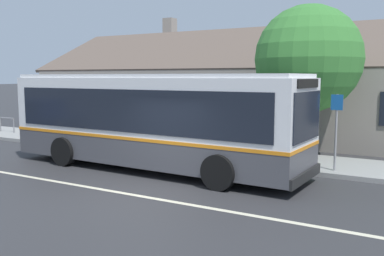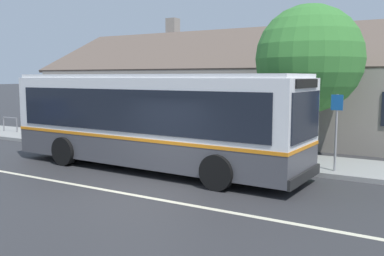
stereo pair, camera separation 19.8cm
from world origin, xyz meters
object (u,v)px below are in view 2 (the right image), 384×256
Objects in this scene: bench_down_street at (112,133)px; bike_rack at (10,122)px; street_tree_primary at (309,59)px; bench_by_building at (43,128)px; transit_bus at (151,118)px; bus_stop_sign at (336,124)px.

bench_down_street is 7.39m from bike_rack.
street_tree_primary is at bearing 9.76° from bench_down_street.
bench_by_building is 0.97× the size of bench_down_street.
street_tree_primary is 4.92× the size of bike_rack.
street_tree_primary is (8.27, 1.42, 3.15)m from bench_down_street.
bench_down_street is at bearing -1.67° from bike_rack.
bike_rack is at bearing 172.72° from bench_by_building.
bike_rack is (-7.39, 0.21, 0.10)m from bench_down_street.
bench_by_building is at bearing -177.68° from bench_down_street.
bench_by_building is 1.57× the size of bike_rack.
transit_bus is 1.87× the size of street_tree_primary.
transit_bus reaches higher than bike_rack.
bus_stop_sign is at bearing -4.40° from bench_down_street.
street_tree_primary is 3.37m from bus_stop_sign.
street_tree_primary is (12.60, 1.60, 3.15)m from bench_by_building.
transit_bus reaches higher than bench_by_building.
bench_by_building is 14.17m from bus_stop_sign.
bench_down_street is 0.33× the size of street_tree_primary.
bus_stop_sign is (9.78, -0.75, 1.06)m from bench_down_street.
bus_stop_sign reaches higher than bench_by_building.
bench_by_building is 0.76× the size of bus_stop_sign.
street_tree_primary reaches higher than bus_stop_sign.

